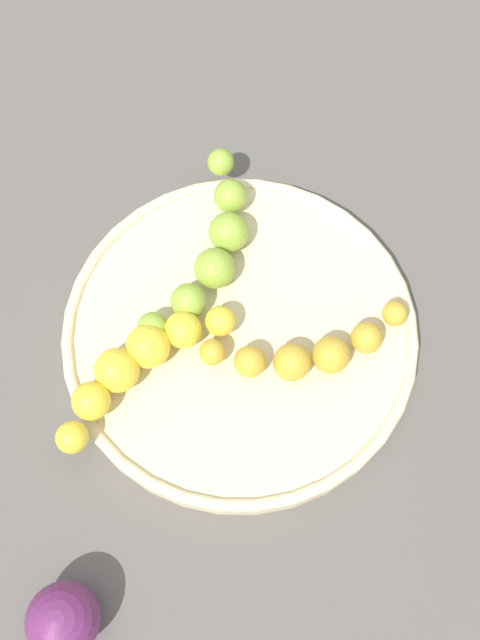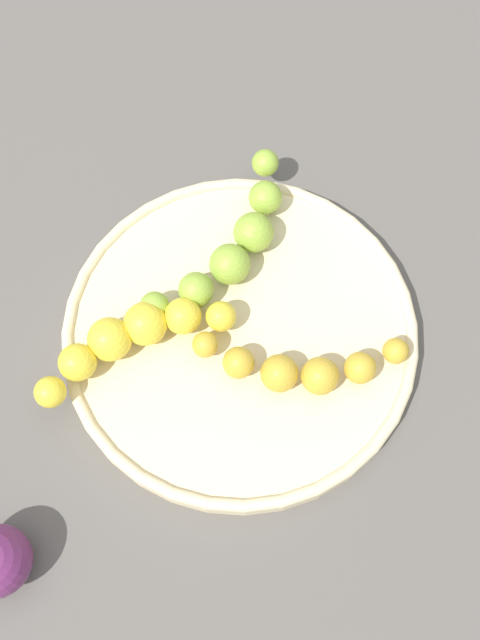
# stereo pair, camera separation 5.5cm
# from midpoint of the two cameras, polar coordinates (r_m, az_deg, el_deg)

# --- Properties ---
(ground_plane) EXTENTS (2.40, 2.40, 0.00)m
(ground_plane) POSITION_cam_midpoint_polar(r_m,az_deg,el_deg) (0.59, -2.67, -1.75)
(ground_plane) COLOR #56514C
(fruit_bowl) EXTENTS (0.29, 0.29, 0.02)m
(fruit_bowl) POSITION_cam_midpoint_polar(r_m,az_deg,el_deg) (0.58, -2.73, -1.32)
(fruit_bowl) COLOR beige
(fruit_bowl) RESTS_ON ground_plane
(banana_yellow) EXTENTS (0.17, 0.06, 0.04)m
(banana_yellow) POSITION_cam_midpoint_polar(r_m,az_deg,el_deg) (0.55, -11.30, -3.88)
(banana_yellow) COLOR yellow
(banana_yellow) RESTS_ON fruit_bowl
(banana_spotted) EXTENTS (0.14, 0.11, 0.03)m
(banana_spotted) POSITION_cam_midpoint_polar(r_m,az_deg,el_deg) (0.55, 2.85, -2.93)
(banana_spotted) COLOR gold
(banana_spotted) RESTS_ON fruit_bowl
(banana_green) EXTENTS (0.18, 0.09, 0.03)m
(banana_green) POSITION_cam_midpoint_polar(r_m,az_deg,el_deg) (0.59, -5.01, 5.67)
(banana_green) COLOR #8CAD38
(banana_green) RESTS_ON fruit_bowl
(plum_purple) EXTENTS (0.05, 0.05, 0.05)m
(plum_purple) POSITION_cam_midpoint_polar(r_m,az_deg,el_deg) (0.54, -17.40, -22.85)
(plum_purple) COLOR #662659
(plum_purple) RESTS_ON ground_plane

